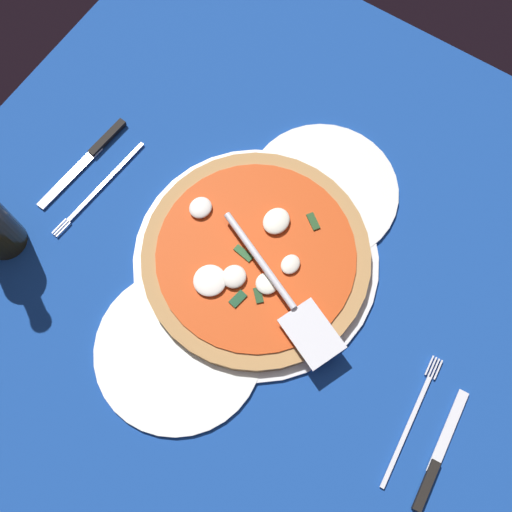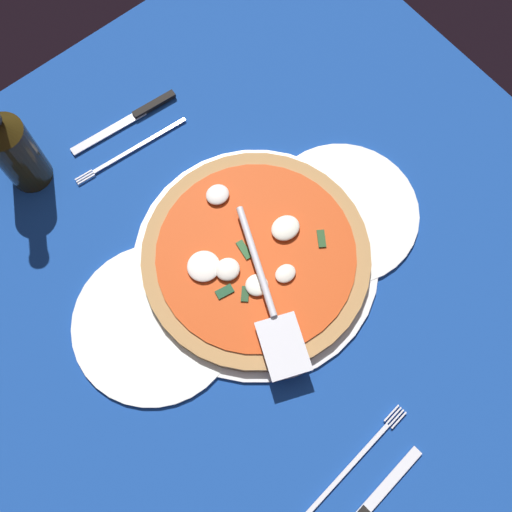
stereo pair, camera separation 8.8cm
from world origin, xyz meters
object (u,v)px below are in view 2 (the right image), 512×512
Objects in this scene: dinner_plate_right at (343,213)px; pizza_server at (268,299)px; beer_bottle at (12,147)px; pizza at (255,256)px; place_setting_near at (361,485)px; place_setting_far at (133,134)px; dinner_plate_left at (155,323)px.

dinner_plate_right is 19.10cm from pizza_server.
pizza_server is 1.04× the size of beer_bottle.
place_setting_near is (-9.23, -33.08, -1.54)cm from pizza.
pizza_server is at bearing -167.47° from dinner_plate_right.
dinner_plate_right is 1.14× the size of place_setting_near.
pizza_server reaches higher than place_setting_far.
dinner_plate_left is 1.00× the size of beer_bottle.
pizza is at bearing -61.42° from beer_bottle.
dinner_plate_left and dinner_plate_right have the same top height.
beer_bottle is (-17.99, 33.03, 6.95)cm from pizza.
pizza reaches higher than dinner_plate_left.
pizza_server reaches higher than place_setting_near.
pizza is (-15.08, 2.66, 1.40)cm from dinner_plate_right.
pizza is at bearing -5.37° from dinner_plate_left.
dinner_plate_left is 1.17× the size of place_setting_near.
dinner_plate_left is at bearing 172.46° from dinner_plate_right.
pizza_server is 1.15× the size of place_setting_far.
pizza_server reaches higher than pizza.
place_setting_far is at bearing -13.89° from beer_bottle.
beer_bottle reaches higher than place_setting_far.
pizza is 1.41× the size of beer_bottle.
dinner_plate_right is 0.98× the size of beer_bottle.
dinner_plate_left is at bearing -97.99° from pizza_server.
place_setting_far is (-1.66, 28.99, -1.54)cm from pizza.
place_setting_far reaches higher than dinner_plate_left.
beer_bottle is (-8.77, 66.10, 8.49)cm from place_setting_near.
place_setting_near is at bearing -105.59° from pizza.
pizza is at bearing 170.01° from dinner_plate_right.
place_setting_far is at bearing 77.75° from place_setting_near.
dinner_plate_left is at bearing 65.19° from place_setting_far.
pizza is at bearing 69.12° from place_setting_near.
beer_bottle is at bearing 132.83° from dinner_plate_right.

